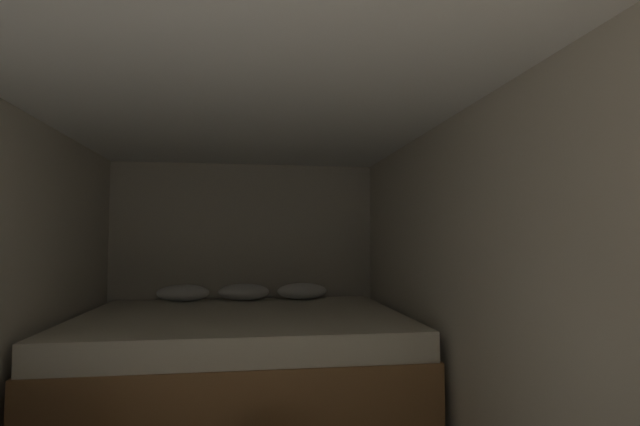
{
  "coord_description": "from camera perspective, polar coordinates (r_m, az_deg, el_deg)",
  "views": [
    {
      "loc": [
        0.05,
        -0.25,
        1.24
      ],
      "look_at": [
        0.49,
        2.72,
        1.42
      ],
      "focal_mm": 26.73,
      "sensor_mm": 36.0,
      "label": 1
    }
  ],
  "objects": [
    {
      "name": "wall_right",
      "position": [
        2.65,
        21.13,
        -7.97
      ],
      "size": [
        0.05,
        5.29,
        2.03
      ],
      "primitive_type": "cube",
      "color": "beige",
      "rests_on": "ground"
    },
    {
      "name": "bed",
      "position": [
        4.0,
        -9.32,
        -16.32
      ],
      "size": [
        2.53,
        2.02,
        0.83
      ],
      "color": "olive",
      "rests_on": "ground"
    },
    {
      "name": "wall_back",
      "position": [
        4.98,
        -9.05,
        -5.9
      ],
      "size": [
        2.75,
        0.05,
        2.03
      ],
      "primitive_type": "cube",
      "color": "beige",
      "rests_on": "ground"
    },
    {
      "name": "ceiling_slab",
      "position": [
        2.44,
        -9.53,
        16.26
      ],
      "size": [
        2.75,
        5.29,
        0.05
      ],
      "primitive_type": "cube",
      "color": "white",
      "rests_on": "wall_left"
    }
  ]
}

